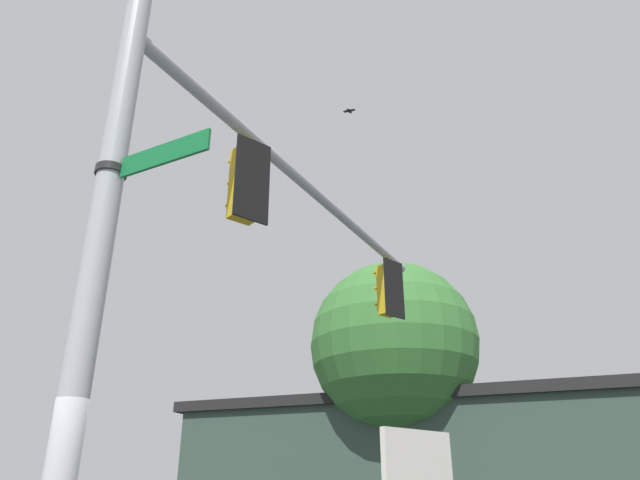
# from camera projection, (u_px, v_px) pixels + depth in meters

# --- Properties ---
(signal_pole) EXTENTS (0.27, 0.27, 7.16)m
(signal_pole) POSITION_uv_depth(u_px,v_px,m) (93.00, 278.00, 5.31)
(signal_pole) COLOR #ADB2B7
(signal_pole) RESTS_ON ground
(mast_arm) EXTENTS (7.69, 3.20, 0.18)m
(mast_arm) POSITION_uv_depth(u_px,v_px,m) (313.00, 191.00, 9.77)
(mast_arm) COLOR #ADB2B7
(traffic_light_nearest_pole) EXTENTS (0.54, 0.49, 1.31)m
(traffic_light_nearest_pole) POSITION_uv_depth(u_px,v_px,m) (245.00, 184.00, 7.94)
(traffic_light_nearest_pole) COLOR black
(traffic_light_mid_inner) EXTENTS (0.54, 0.49, 1.31)m
(traffic_light_mid_inner) POSITION_uv_depth(u_px,v_px,m) (387.00, 290.00, 12.03)
(traffic_light_mid_inner) COLOR black
(street_name_sign) EXTENTS (0.62, 1.30, 0.22)m
(street_name_sign) POSITION_uv_depth(u_px,v_px,m) (137.00, 163.00, 5.61)
(street_name_sign) COLOR #147238
(bird_flying) EXTENTS (0.19, 0.28, 0.08)m
(bird_flying) POSITION_uv_depth(u_px,v_px,m) (349.00, 111.00, 12.54)
(bird_flying) COLOR black
(tree_by_storefront) EXTENTS (4.75, 4.75, 8.06)m
(tree_by_storefront) POSITION_uv_depth(u_px,v_px,m) (394.00, 346.00, 16.50)
(tree_by_storefront) COLOR #4C3823
(tree_by_storefront) RESTS_ON ground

